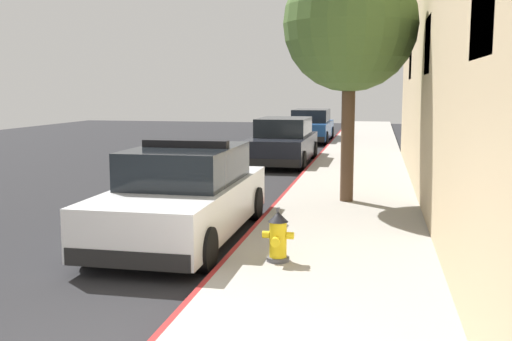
% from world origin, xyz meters
% --- Properties ---
extents(ground_plane, '(33.08, 60.00, 0.20)m').
position_xyz_m(ground_plane, '(-4.54, 10.00, -0.10)').
color(ground_plane, '#232326').
extents(sidewalk_pavement, '(2.92, 60.00, 0.16)m').
position_xyz_m(sidewalk_pavement, '(1.46, 10.00, 0.08)').
color(sidewalk_pavement, '#9E9991').
rests_on(sidewalk_pavement, ground).
extents(curb_painted_edge, '(0.08, 60.00, 0.16)m').
position_xyz_m(curb_painted_edge, '(-0.04, 10.00, 0.08)').
color(curb_painted_edge, maroon).
rests_on(curb_painted_edge, ground).
extents(police_cruiser, '(1.94, 4.84, 1.68)m').
position_xyz_m(police_cruiser, '(-1.15, 4.92, 0.74)').
color(police_cruiser, white).
rests_on(police_cruiser, ground).
extents(parked_car_silver_ahead, '(1.94, 4.84, 1.56)m').
position_xyz_m(parked_car_silver_ahead, '(-1.10, 15.33, 0.74)').
color(parked_car_silver_ahead, black).
rests_on(parked_car_silver_ahead, ground).
extents(parked_car_dark_far, '(1.94, 4.84, 1.56)m').
position_xyz_m(parked_car_dark_far, '(-1.13, 24.01, 0.74)').
color(parked_car_dark_far, navy).
rests_on(parked_car_dark_far, ground).
extents(fire_hydrant, '(0.44, 0.40, 0.76)m').
position_xyz_m(fire_hydrant, '(0.71, 3.38, 0.51)').
color(fire_hydrant, '#4C4C51').
rests_on(fire_hydrant, sidewalk_pavement).
extents(street_tree, '(2.78, 2.78, 5.10)m').
position_xyz_m(street_tree, '(1.41, 8.12, 3.84)').
color(street_tree, brown).
rests_on(street_tree, sidewalk_pavement).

